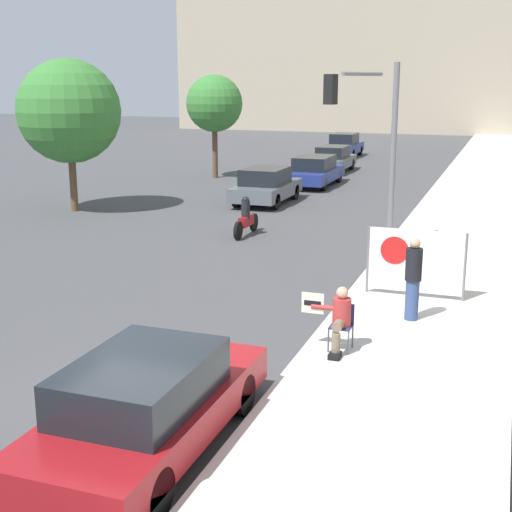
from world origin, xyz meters
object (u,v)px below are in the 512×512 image
traffic_light_pole (368,128)px  street_tree_midblock (214,104)px  car_on_road_midblock (315,171)px  car_on_road_distant (333,159)px  seated_protester (339,317)px  motorcycle_on_road (246,219)px  jogger_on_sidewalk (413,278)px  protest_banner (415,261)px  car_on_road_far_lane (344,145)px  street_tree_near_curb (69,111)px  parked_car_curbside (147,404)px  car_on_road_nearest (266,186)px

traffic_light_pole → street_tree_midblock: traffic_light_pole is taller
traffic_light_pole → car_on_road_midblock: (-5.10, 13.40, -2.97)m
street_tree_midblock → car_on_road_distant: bearing=40.3°
seated_protester → car_on_road_midblock: car_on_road_midblock is taller
car_on_road_midblock → motorcycle_on_road: car_on_road_midblock is taller
car_on_road_distant → street_tree_midblock: street_tree_midblock is taller
seated_protester → jogger_on_sidewalk: size_ratio=0.69×
protest_banner → car_on_road_far_lane: 31.97m
car_on_road_midblock → street_tree_near_curb: bearing=-126.1°
parked_car_curbside → street_tree_midblock: size_ratio=0.88×
street_tree_near_curb → car_on_road_nearest: bearing=32.9°
protest_banner → motorcycle_on_road: (-6.18, 5.55, -0.44)m
seated_protester → street_tree_near_curb: street_tree_near_curb is taller
jogger_on_sidewalk → protest_banner: bearing=-116.0°
jogger_on_sidewalk → street_tree_midblock: 23.92m
seated_protester → car_on_road_midblock: (-6.18, 21.11, -0.08)m
parked_car_curbside → car_on_road_midblock: car_on_road_midblock is taller
protest_banner → motorcycle_on_road: size_ratio=1.08×
seated_protester → street_tree_midblock: (-11.86, 22.21, 2.98)m
traffic_light_pole → car_on_road_distant: bearing=106.3°
jogger_on_sidewalk → car_on_road_far_lane: jogger_on_sidewalk is taller
car_on_road_nearest → car_on_road_far_lane: size_ratio=1.04×
seated_protester → protest_banner: protest_banner is taller
protest_banner → traffic_light_pole: bearing=116.7°
protest_banner → car_on_road_distant: bearing=108.2°
car_on_road_nearest → traffic_light_pole: bearing=-54.2°
jogger_on_sidewalk → protest_banner: (-0.19, 1.66, -0.06)m
jogger_on_sidewalk → car_on_road_far_lane: (-8.85, 32.43, -0.29)m
jogger_on_sidewalk → car_on_road_far_lane: 33.62m
protest_banner → car_on_road_distant: size_ratio=0.53×
car_on_road_far_lane → street_tree_near_curb: (-5.42, -23.27, 3.06)m
traffic_light_pole → car_on_road_distant: size_ratio=1.25×
seated_protester → car_on_road_nearest: 17.00m
jogger_on_sidewalk → car_on_road_midblock: jogger_on_sidewalk is taller
motorcycle_on_road → street_tree_near_curb: (-7.90, 1.95, 3.27)m
car_on_road_nearest → car_on_road_distant: 11.05m
street_tree_near_curb → parked_car_curbside: bearing=-53.4°
car_on_road_distant → motorcycle_on_road: 17.24m
street_tree_near_curb → street_tree_midblock: (1.39, 10.81, -0.04)m
protest_banner → car_on_road_distant: protest_banner is taller
protest_banner → parked_car_curbside: protest_banner is taller
seated_protester → car_on_road_distant: size_ratio=0.28×
parked_car_curbside → street_tree_midblock: 28.42m
car_on_road_far_lane → street_tree_near_curb: 24.09m
traffic_light_pole → street_tree_near_curb: bearing=163.1°
seated_protester → car_on_road_far_lane: size_ratio=0.29×
traffic_light_pole → car_on_road_distant: traffic_light_pole is taller
car_on_road_nearest → car_on_road_midblock: size_ratio=0.90×
car_on_road_midblock → street_tree_midblock: 6.54m
car_on_road_nearest → seated_protester: bearing=-66.5°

